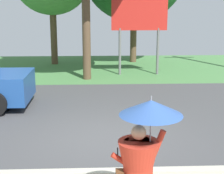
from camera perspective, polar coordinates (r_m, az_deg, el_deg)
ground_plane at (r=11.98m, az=-1.28°, el=-3.14°), size 40.00×22.00×0.20m
monk_pedestrian at (r=5.33m, az=4.61°, el=-12.58°), size 1.03×0.91×2.13m
roadside_billboard at (r=16.68m, az=4.44°, el=10.66°), size 2.60×0.12×3.50m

